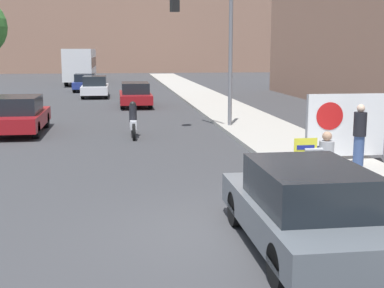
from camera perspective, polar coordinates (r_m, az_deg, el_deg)
name	(u,v)px	position (r m, az deg, el deg)	size (l,w,h in m)	color
ground_plane	(224,234)	(9.61, 3.38, -9.51)	(160.00, 160.00, 0.00)	#38383A
sidewalk_curb	(242,118)	(24.74, 5.36, 2.73)	(3.07, 90.00, 0.15)	#A8A399
seated_protester	(327,157)	(12.48, 14.16, -1.31)	(1.00, 0.77, 1.24)	#474C56
jogger_on_sidewalk	(359,135)	(14.85, 17.43, 0.95)	(0.34, 0.34, 1.65)	#334775
protest_banner	(346,125)	(15.57, 16.09, 1.96)	(2.39, 0.06, 1.86)	slate
traffic_light_pole	(210,31)	(21.43, 1.96, 11.91)	(2.57, 2.33, 5.61)	slate
parked_car_curbside	(305,208)	(8.78, 12.00, -6.69)	(1.83, 4.32, 1.44)	#565B60
car_on_road_nearest	(18,115)	(21.70, -18.03, 2.98)	(1.89, 4.46, 1.44)	maroon
car_on_road_midblock	(135,94)	(30.72, -6.07, 5.30)	(1.75, 4.66, 1.37)	maroon
car_on_road_distant	(95,87)	(36.95, -10.31, 6.04)	(1.75, 4.13, 1.44)	silver
car_on_road_far_lane	(85,82)	(42.54, -11.33, 6.47)	(1.73, 4.17, 1.36)	navy
city_bus_on_road	(81,64)	(51.95, -11.80, 8.38)	(2.49, 10.72, 3.25)	silver
motorcycle_on_road	(133,122)	(19.95, -6.30, 2.36)	(0.28, 2.17, 1.33)	silver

